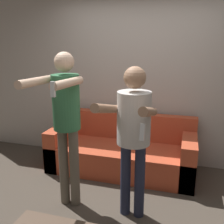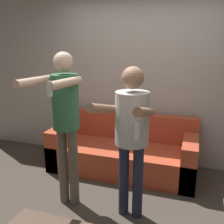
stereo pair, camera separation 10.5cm
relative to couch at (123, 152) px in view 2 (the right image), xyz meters
The scene contains 5 objects.
ground_plane 1.17m from the couch, 79.92° to the right, with size 14.00×14.00×0.00m, color #4C4238.
wall_back 1.18m from the couch, 65.86° to the left, with size 6.40×0.06×2.70m.
couch is the anchor object (origin of this frame).
person_standing_left 1.38m from the couch, 109.68° to the right, with size 0.42×0.73×1.76m.
person_standing_right 1.34m from the couch, 70.33° to the right, with size 0.46×0.82×1.63m.
Camera 2 is at (0.77, -2.35, 1.86)m, focal length 42.00 mm.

